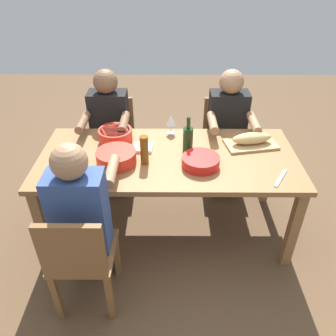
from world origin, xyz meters
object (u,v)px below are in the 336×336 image
chair_near_left (80,257)px  cutting_board (251,144)px  serving_bowl_greens (115,135)px  chair_far_right (223,137)px  napkin_stack (143,148)px  diner_far_left (109,126)px  serving_bowl_pasta (116,156)px  chair_far_left (114,136)px  bread_loaf (252,138)px  wine_bottle (188,139)px  serving_bowl_salad (201,161)px  beer_bottle (144,150)px  cup_near_left (82,170)px  diner_near_left (81,211)px  wine_glass (171,121)px  diner_far_right (228,126)px  dining_table (168,165)px

chair_near_left → cutting_board: chair_near_left is taller
serving_bowl_greens → chair_far_right: bearing=29.3°
cutting_board → napkin_stack: (-0.85, -0.06, 0.00)m
diner_far_left → serving_bowl_pasta: 0.70m
chair_far_left → bread_loaf: 1.37m
serving_bowl_pasta → wine_bottle: 0.55m
serving_bowl_salad → chair_near_left: bearing=-140.8°
diner_far_left → wine_bottle: 0.87m
chair_near_left → beer_bottle: (0.37, 0.66, 0.37)m
cup_near_left → serving_bowl_greens: bearing=70.4°
serving_bowl_pasta → diner_far_left: bearing=103.5°
diner_near_left → napkin_stack: bearing=63.1°
cup_near_left → serving_bowl_pasta: bearing=35.2°
wine_glass → napkin_stack: bearing=-130.1°
bread_loaf → wine_bottle: wine_bottle is taller
diner_near_left → cup_near_left: (-0.06, 0.33, 0.08)m
diner_far_left → bread_loaf: bearing=-19.2°
chair_far_left → beer_bottle: (0.37, -0.86, 0.37)m
chair_near_left → serving_bowl_greens: chair_near_left is taller
diner_far_right → wine_bottle: size_ratio=4.14×
serving_bowl_salad → dining_table: bearing=150.7°
diner_far_left → cutting_board: 1.26m
diner_far_left → wine_glass: diner_far_left is taller
serving_bowl_pasta → cutting_board: (1.03, 0.26, -0.05)m
cup_near_left → chair_near_left: bearing=-83.8°
serving_bowl_pasta → wine_bottle: wine_bottle is taller
dining_table → diner_far_left: 0.79m
chair_near_left → diner_near_left: size_ratio=0.71×
dining_table → serving_bowl_salad: serving_bowl_salad is taller
chair_near_left → serving_bowl_greens: bearing=83.5°
serving_bowl_greens → serving_bowl_salad: size_ratio=0.99×
serving_bowl_salad → bread_loaf: bread_loaf is taller
bread_loaf → cup_near_left: (-1.25, -0.41, -0.03)m
diner_far_right → beer_bottle: bearing=-136.3°
chair_far_right → serving_bowl_salad: chair_far_right is taller
diner_far_left → wine_glass: (0.56, -0.22, 0.16)m
cup_near_left → wine_glass: bearing=44.6°
serving_bowl_greens → bread_loaf: size_ratio=0.84×
dining_table → chair_near_left: 0.95m
dining_table → wine_bottle: (0.15, 0.06, 0.19)m
dining_table → chair_far_right: chair_far_right is taller
diner_far_right → chair_far_left: diner_far_right is taller
chair_far_left → serving_bowl_pasta: size_ratio=2.92×
diner_near_left → bread_loaf: diner_near_left is taller
bread_loaf → wine_bottle: (-0.51, -0.10, 0.04)m
dining_table → bread_loaf: (0.66, 0.16, 0.15)m
diner_near_left → serving_bowl_greens: size_ratio=4.45×
bread_loaf → wine_bottle: 0.52m
diner_far_left → serving_bowl_salad: 1.05m
diner_far_right → diner_near_left: 1.57m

